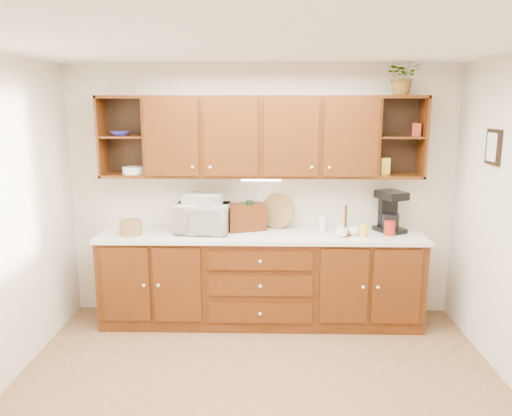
{
  "coord_description": "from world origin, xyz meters",
  "views": [
    {
      "loc": [
        0.07,
        -3.39,
        2.21
      ],
      "look_at": [
        -0.04,
        1.15,
        1.26
      ],
      "focal_mm": 35.0,
      "sensor_mm": 36.0,
      "label": 1
    }
  ],
  "objects_px": {
    "microwave": "(203,218)",
    "potted_plant": "(403,76)",
    "coffee_maker": "(390,212)",
    "bread_box": "(246,217)"
  },
  "relations": [
    {
      "from": "microwave",
      "to": "potted_plant",
      "type": "height_order",
      "value": "potted_plant"
    },
    {
      "from": "coffee_maker",
      "to": "potted_plant",
      "type": "distance_m",
      "value": 1.33
    },
    {
      "from": "microwave",
      "to": "bread_box",
      "type": "bearing_deg",
      "value": 20.42
    },
    {
      "from": "coffee_maker",
      "to": "potted_plant",
      "type": "relative_size",
      "value": 1.17
    },
    {
      "from": "coffee_maker",
      "to": "bread_box",
      "type": "bearing_deg",
      "value": 154.29
    },
    {
      "from": "potted_plant",
      "to": "coffee_maker",
      "type": "bearing_deg",
      "value": 139.08
    },
    {
      "from": "coffee_maker",
      "to": "potted_plant",
      "type": "height_order",
      "value": "potted_plant"
    },
    {
      "from": "microwave",
      "to": "coffee_maker",
      "type": "bearing_deg",
      "value": 6.73
    },
    {
      "from": "microwave",
      "to": "bread_box",
      "type": "relative_size",
      "value": 1.38
    },
    {
      "from": "microwave",
      "to": "potted_plant",
      "type": "relative_size",
      "value": 1.49
    }
  ]
}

